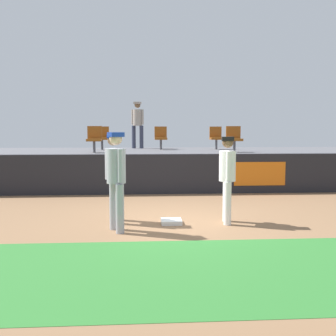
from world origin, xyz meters
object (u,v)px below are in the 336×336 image
(first_base, at_px, (171,222))
(spectator_hooded, at_px, (138,122))
(player_coach_visitor, at_px, (116,174))
(player_fielder_home, at_px, (228,174))
(seat_back_center, at_px, (161,137))
(seat_front_right, at_px, (234,137))
(seat_back_right, at_px, (216,137))
(seat_front_left, at_px, (94,138))
(seat_back_left, at_px, (102,137))
(player_runner_visitor, at_px, (113,171))

(first_base, distance_m, spectator_hooded, 8.24)
(player_coach_visitor, bearing_deg, player_fielder_home, 79.23)
(spectator_hooded, bearing_deg, seat_back_center, 150.95)
(player_fielder_home, xyz_separation_m, spectator_hooded, (-1.83, 7.94, 1.16))
(seat_front_right, xyz_separation_m, seat_back_right, (-0.25, 1.80, -0.00))
(seat_front_right, relative_size, seat_back_right, 1.00)
(seat_front_left, bearing_deg, seat_front_right, 0.00)
(seat_front_right, distance_m, seat_front_left, 4.49)
(seat_front_left, bearing_deg, seat_back_left, 87.75)
(player_runner_visitor, distance_m, spectator_hooded, 7.77)
(player_fielder_home, relative_size, seat_front_left, 2.02)
(seat_back_left, height_order, seat_back_center, same)
(player_coach_visitor, bearing_deg, seat_front_right, 124.28)
(player_fielder_home, height_order, player_coach_visitor, player_coach_visitor)
(first_base, bearing_deg, seat_front_left, 111.95)
(seat_back_right, bearing_deg, player_fielder_home, -98.71)
(player_runner_visitor, relative_size, seat_front_left, 2.08)
(player_runner_visitor, xyz_separation_m, seat_back_center, (1.26, 6.68, 0.57))
(player_coach_visitor, xyz_separation_m, seat_back_left, (-0.97, 7.46, 0.54))
(seat_back_right, height_order, seat_front_left, same)
(first_base, relative_size, player_runner_visitor, 0.23)
(seat_back_left, bearing_deg, seat_front_right, -22.18)
(player_coach_visitor, height_order, seat_back_center, seat_back_center)
(first_base, xyz_separation_m, player_coach_visitor, (-1.03, -0.52, 1.00))
(player_fielder_home, height_order, seat_back_left, seat_back_left)
(first_base, height_order, player_fielder_home, player_fielder_home)
(seat_front_left, bearing_deg, seat_back_right, 23.03)
(player_fielder_home, height_order, player_runner_visitor, player_runner_visitor)
(player_runner_visitor, xyz_separation_m, player_coach_visitor, (0.10, -0.77, 0.02))
(first_base, distance_m, seat_front_right, 5.88)
(player_fielder_home, height_order, seat_back_right, seat_back_right)
(player_fielder_home, distance_m, seat_back_left, 7.63)
(seat_back_left, relative_size, seat_back_right, 1.00)
(seat_front_left, bearing_deg, spectator_hooded, 64.38)
(first_base, distance_m, seat_back_left, 7.38)
(seat_back_right, xyz_separation_m, spectator_hooded, (-2.89, 1.00, 0.57))
(player_runner_visitor, relative_size, spectator_hooded, 0.98)
(first_base, height_order, seat_front_left, seat_front_left)
(player_runner_visitor, distance_m, seat_front_right, 6.06)
(player_fielder_home, relative_size, player_coach_visitor, 0.95)
(first_base, distance_m, seat_front_left, 5.75)
(first_base, xyz_separation_m, spectator_hooded, (-0.73, 7.93, 2.11))
(first_base, xyz_separation_m, seat_front_right, (2.42, 5.14, 1.54))
(first_base, bearing_deg, seat_back_center, 88.98)
(player_coach_visitor, relative_size, seat_back_left, 2.13)
(seat_front_right, bearing_deg, player_fielder_home, -104.34)
(first_base, bearing_deg, player_coach_visitor, -153.20)
(player_runner_visitor, bearing_deg, player_coach_visitor, 6.19)
(seat_back_center, xyz_separation_m, spectator_hooded, (-0.85, 1.00, 0.57))
(seat_back_right, bearing_deg, player_coach_visitor, -113.18)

